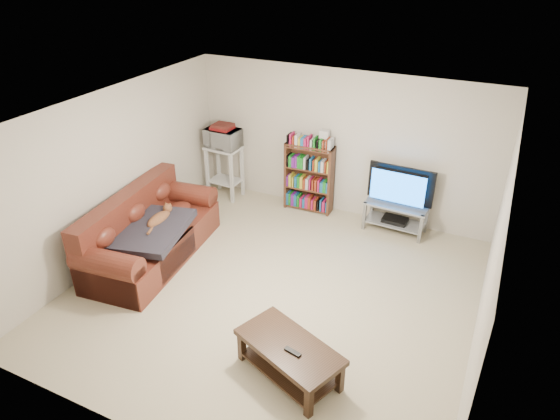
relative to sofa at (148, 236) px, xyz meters
The scene contains 19 objects.
floor 2.04m from the sofa, ahead, with size 5.00×5.00×0.00m, color beige.
ceiling 2.88m from the sofa, ahead, with size 5.00×5.00×0.00m, color white.
wall_back 3.35m from the sofa, 51.71° to the left, with size 5.00×5.00×0.00m, color beige.
wall_front 3.29m from the sofa, 50.78° to the right, with size 5.00×5.00×0.00m, color beige.
wall_left 0.99m from the sofa, behind, with size 5.00×5.00×0.00m, color beige.
wall_right 4.59m from the sofa, ahead, with size 5.00×5.00×0.00m, color beige.
sofa is the anchor object (origin of this frame).
blanket 0.34m from the sofa, 33.21° to the right, with size 0.89×1.15×0.10m, color #28252E.
cat 0.35m from the sofa, 21.47° to the left, with size 0.25×0.63×0.19m, color brown, non-canonical shape.
coffee_table 3.03m from the sofa, 23.03° to the right, with size 1.28×0.96×0.42m.
remote 3.14m from the sofa, 23.94° to the right, with size 0.19×0.05×0.02m, color black.
tv_stand 3.80m from the sofa, 36.51° to the left, with size 0.97×0.47×0.48m.
television 3.83m from the sofa, 36.51° to the left, with size 1.03×0.14×0.59m, color black.
dvd_player 3.81m from the sofa, 36.51° to the left, with size 0.38×0.27×0.06m, color black.
bookshelf 2.81m from the sofa, 56.68° to the left, with size 0.82×0.28×1.18m.
shelf_clutter 3.02m from the sofa, 55.23° to the left, with size 0.60×0.20×0.28m.
microwave_stand 2.19m from the sofa, 90.09° to the left, with size 0.61×0.46×0.94m.
microwave 2.30m from the sofa, 90.09° to the left, with size 0.58×0.39×0.32m, color silver.
game_boxes 2.37m from the sofa, 90.09° to the left, with size 0.34×0.30×0.05m, color maroon.
Camera 1 is at (2.35, -4.75, 4.13)m, focal length 32.00 mm.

